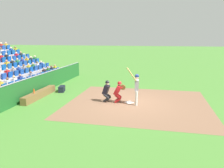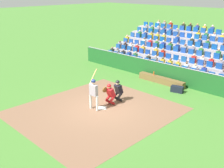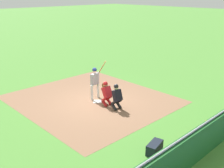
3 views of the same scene
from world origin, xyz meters
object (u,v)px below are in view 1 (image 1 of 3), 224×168
at_px(equipment_duffel_bag, 62,89).
at_px(home_plate_umpire, 107,90).
at_px(home_plate_marker, 129,102).
at_px(water_bottle_on_bench, 34,91).
at_px(batter_at_plate, 137,86).
at_px(catcher_crouching, 119,90).
at_px(dugout_bench, 40,94).

bearing_deg(equipment_duffel_bag, home_plate_umpire, 51.32).
bearing_deg(home_plate_marker, water_bottle_on_bench, -82.86).
distance_m(home_plate_marker, batter_at_plate, 1.17).
relative_size(catcher_crouching, equipment_duffel_bag, 1.67).
height_order(catcher_crouching, home_plate_umpire, home_plate_umpire).
bearing_deg(equipment_duffel_bag, water_bottle_on_bench, -30.37).
relative_size(home_plate_marker, water_bottle_on_bench, 1.59).
xyz_separation_m(catcher_crouching, home_plate_umpire, (0.02, -0.71, -0.00)).
distance_m(batter_at_plate, equipment_duffel_bag, 5.79).
bearing_deg(batter_at_plate, dugout_bench, -91.24).
relative_size(home_plate_umpire, equipment_duffel_bag, 1.70).
bearing_deg(home_plate_umpire, equipment_duffel_bag, -115.14).
xyz_separation_m(catcher_crouching, equipment_duffel_bag, (-1.69, -4.36, -0.52)).
height_order(home_plate_umpire, water_bottle_on_bench, home_plate_umpire).
bearing_deg(water_bottle_on_bench, batter_at_plate, 94.66).
xyz_separation_m(dugout_bench, equipment_duffel_bag, (-1.72, 0.72, -0.02)).
distance_m(batter_at_plate, water_bottle_on_bench, 6.17).
distance_m(catcher_crouching, water_bottle_on_bench, 5.11).
bearing_deg(dugout_bench, water_bottle_on_bench, 1.30).
bearing_deg(water_bottle_on_bench, home_plate_marker, 97.14).
height_order(home_plate_marker, home_plate_umpire, home_plate_umpire).
relative_size(home_plate_marker, equipment_duffel_bag, 0.57).
bearing_deg(home_plate_umpire, batter_at_plate, 85.57).
height_order(water_bottle_on_bench, equipment_duffel_bag, water_bottle_on_bench).
relative_size(dugout_bench, water_bottle_on_bench, 12.87).
xyz_separation_m(batter_at_plate, home_plate_umpire, (-0.14, -1.77, -0.38)).
xyz_separation_m(home_plate_marker, catcher_crouching, (0.06, -0.64, 0.70)).
distance_m(home_plate_umpire, dugout_bench, 4.40).
relative_size(batter_at_plate, home_plate_umpire, 1.65).
xyz_separation_m(home_plate_marker, batter_at_plate, (0.22, 0.42, 1.07)).
bearing_deg(water_bottle_on_bench, catcher_crouching, 97.42).
bearing_deg(equipment_duffel_bag, dugout_bench, -36.42).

